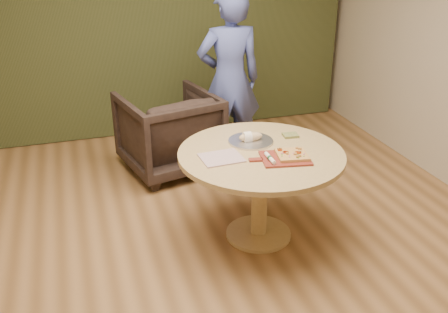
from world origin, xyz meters
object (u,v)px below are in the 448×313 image
pedestal_table (261,168)px  flatbread_pizza (292,155)px  serving_tray (251,141)px  armchair (169,128)px  pizza_paddle (284,158)px  person_standing (229,80)px  cutlery_roll (270,158)px  bread_roll (250,137)px

pedestal_table → flatbread_pizza: size_ratio=4.96×
serving_tray → flatbread_pizza: bearing=-63.7°
armchair → pedestal_table: bearing=93.3°
pizza_paddle → serving_tray: serving_tray is taller
pedestal_table → person_standing: size_ratio=0.71×
cutlery_roll → serving_tray: cutlery_roll is taller
serving_tray → bread_roll: bread_roll is taller
pizza_paddle → person_standing: person_standing is taller
pedestal_table → bread_roll: size_ratio=6.57×
flatbread_pizza → serving_tray: 0.42m
flatbread_pizza → serving_tray: bearing=116.3°
bread_roll → cutlery_roll: bearing=-87.9°
pizza_paddle → bread_roll: bread_roll is taller
armchair → person_standing: person_standing is taller
pizza_paddle → bread_roll: (-0.13, 0.38, 0.04)m
flatbread_pizza → armchair: 1.75m
pedestal_table → flatbread_pizza: bearing=-43.9°
armchair → cutlery_roll: bearing=91.4°
cutlery_roll → serving_tray: 0.39m
cutlery_roll → pizza_paddle: bearing=6.4°
flatbread_pizza → bread_roll: (-0.19, 0.37, 0.02)m
cutlery_roll → bread_roll: 0.39m
pizza_paddle → flatbread_pizza: size_ratio=1.83×
pedestal_table → flatbread_pizza: flatbread_pizza is taller
bread_roll → armchair: (-0.41, 1.23, -0.34)m
flatbread_pizza → cutlery_roll: flatbread_pizza is taller
flatbread_pizza → serving_tray: (-0.19, 0.37, -0.02)m
cutlery_roll → armchair: armchair is taller
flatbread_pizza → person_standing: 1.60m
pizza_paddle → bread_roll: 0.40m
pizza_paddle → flatbread_pizza: bearing=12.8°
cutlery_roll → person_standing: bearing=84.1°
pizza_paddle → flatbread_pizza: flatbread_pizza is taller
pedestal_table → person_standing: (0.21, 1.42, 0.29)m
flatbread_pizza → bread_roll: bread_roll is taller
serving_tray → cutlery_roll: bearing=-89.2°
flatbread_pizza → cutlery_roll: (-0.18, -0.01, 0.00)m
pedestal_table → pizza_paddle: size_ratio=2.72×
flatbread_pizza → person_standing: size_ratio=0.14×
flatbread_pizza → bread_roll: bearing=117.4°
flatbread_pizza → armchair: bearing=110.5°
flatbread_pizza → armchair: armchair is taller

